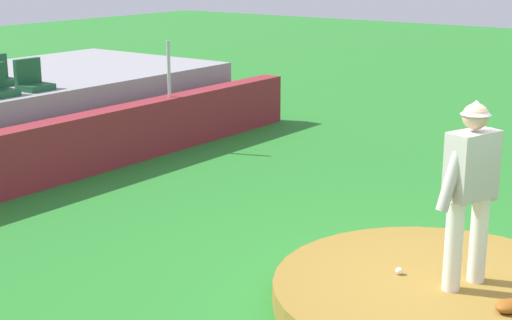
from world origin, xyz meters
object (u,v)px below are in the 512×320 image
baseball (399,271)px  stadium_chair_3 (32,80)px  pitcher (471,181)px  fielding_glove (510,306)px

baseball → stadium_chair_3: size_ratio=0.15×
pitcher → stadium_chair_3: 7.82m
baseball → fielding_glove: bearing=-98.1°
fielding_glove → baseball: bearing=106.2°
stadium_chair_3 → baseball: bearing=81.2°
baseball → fielding_glove: size_ratio=0.25×
baseball → stadium_chair_3: 7.31m
baseball → stadium_chair_3: bearing=81.2°
baseball → stadium_chair_3: (1.10, 7.14, 1.12)m
pitcher → stadium_chair_3: bearing=101.2°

